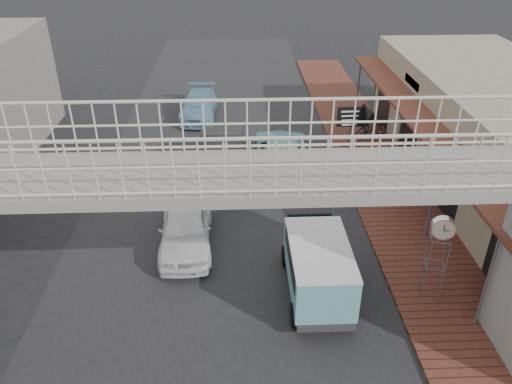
{
  "coord_description": "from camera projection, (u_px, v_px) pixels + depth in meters",
  "views": [
    {
      "loc": [
        0.67,
        -12.53,
        9.68
      ],
      "look_at": [
        1.23,
        1.18,
        1.8
      ],
      "focal_mm": 35.0,
      "sensor_mm": 36.0,
      "label": 1
    }
  ],
  "objects": [
    {
      "name": "ground",
      "position": [
        218.0,
        261.0,
        15.66
      ],
      "size": [
        120.0,
        120.0,
        0.0
      ],
      "primitive_type": "plane",
      "color": "black",
      "rests_on": "ground"
    },
    {
      "name": "road_strip",
      "position": [
        218.0,
        261.0,
        15.65
      ],
      "size": [
        10.0,
        60.0,
        0.01
      ],
      "primitive_type": "cube",
      "color": "black",
      "rests_on": "ground"
    },
    {
      "name": "sidewalk",
      "position": [
        396.0,
        206.0,
        18.46
      ],
      "size": [
        3.0,
        40.0,
        0.1
      ],
      "primitive_type": "cube",
      "color": "brown",
      "rests_on": "ground"
    },
    {
      "name": "footbridge",
      "position": [
        208.0,
        258.0,
        10.61
      ],
      "size": [
        16.4,
        2.4,
        6.34
      ],
      "color": "gray",
      "rests_on": "ground"
    },
    {
      "name": "white_hatchback",
      "position": [
        186.0,
        226.0,
        16.11
      ],
      "size": [
        1.78,
        4.12,
        1.38
      ],
      "primitive_type": "imported",
      "rotation": [
        0.0,
        0.0,
        0.04
      ],
      "color": "white",
      "rests_on": "ground"
    },
    {
      "name": "dark_sedan",
      "position": [
        221.0,
        157.0,
        20.3
      ],
      "size": [
        1.88,
        5.0,
        1.63
      ],
      "primitive_type": "imported",
      "rotation": [
        0.0,
        0.0,
        -0.03
      ],
      "color": "black",
      "rests_on": "ground"
    },
    {
      "name": "angkot_curb",
      "position": [
        281.0,
        151.0,
        21.08
      ],
      "size": [
        2.58,
        5.03,
        1.36
      ],
      "primitive_type": "imported",
      "rotation": [
        0.0,
        0.0,
        3.08
      ],
      "color": "#70BDC2",
      "rests_on": "ground"
    },
    {
      "name": "angkot_far",
      "position": [
        199.0,
        105.0,
        26.14
      ],
      "size": [
        1.9,
        4.38,
        1.26
      ],
      "primitive_type": "imported",
      "rotation": [
        0.0,
        0.0,
        -0.03
      ],
      "color": "#6B9EBA",
      "rests_on": "ground"
    },
    {
      "name": "angkot_van",
      "position": [
        318.0,
        262.0,
        13.78
      ],
      "size": [
        1.7,
        3.67,
        1.79
      ],
      "rotation": [
        0.0,
        0.0,
        0.0
      ],
      "color": "black",
      "rests_on": "ground"
    },
    {
      "name": "motorcycle_near",
      "position": [
        372.0,
        128.0,
        23.58
      ],
      "size": [
        1.84,
        1.25,
        0.92
      ],
      "primitive_type": "imported",
      "rotation": [
        0.0,
        0.0,
        1.98
      ],
      "color": "black",
      "rests_on": "sidewalk"
    },
    {
      "name": "motorcycle_far",
      "position": [
        349.0,
        157.0,
        20.77
      ],
      "size": [
        1.73,
        0.65,
        1.02
      ],
      "primitive_type": "imported",
      "rotation": [
        0.0,
        0.0,
        1.47
      ],
      "color": "black",
      "rests_on": "sidewalk"
    },
    {
      "name": "street_clock",
      "position": [
        442.0,
        232.0,
        13.06
      ],
      "size": [
        0.67,
        0.6,
        2.62
      ],
      "rotation": [
        0.0,
        0.0,
        -0.22
      ],
      "color": "#59595B",
      "rests_on": "sidewalk"
    },
    {
      "name": "arrow_sign",
      "position": [
        368.0,
        117.0,
        19.87
      ],
      "size": [
        1.64,
        1.04,
        2.83
      ],
      "rotation": [
        0.0,
        0.0,
        0.04
      ],
      "color": "#59595B",
      "rests_on": "sidewalk"
    }
  ]
}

